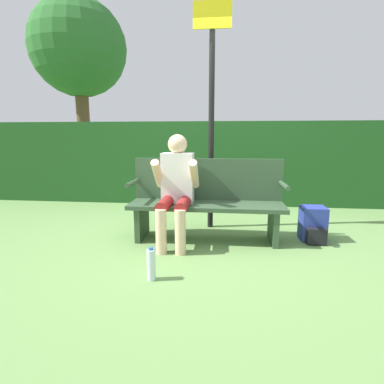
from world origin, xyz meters
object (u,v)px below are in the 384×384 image
at_px(signpost, 212,100).
at_px(parked_car, 327,149).
at_px(backpack, 313,225).
at_px(water_bottle, 151,264).
at_px(park_bench, 207,200).
at_px(tree, 79,50).
at_px(person_seated, 176,185).

distance_m(signpost, parked_car, 10.09).
xyz_separation_m(backpack, parked_car, (3.16, 9.44, 0.46)).
distance_m(backpack, water_bottle, 1.95).
bearing_deg(park_bench, tree, 128.71).
relative_size(signpost, tree, 0.60).
height_order(park_bench, parked_car, parked_car).
distance_m(person_seated, parked_car, 10.71).
xyz_separation_m(person_seated, backpack, (1.53, 0.19, -0.46)).
distance_m(backpack, parked_car, 9.97).
relative_size(park_bench, parked_car, 0.37).
bearing_deg(tree, backpack, -42.69).
relative_size(water_bottle, signpost, 0.10).
xyz_separation_m(person_seated, water_bottle, (-0.06, -0.95, -0.51)).
height_order(person_seated, backpack, person_seated).
bearing_deg(park_bench, signpost, 86.82).
bearing_deg(backpack, signpost, 161.87).
bearing_deg(park_bench, backpack, 1.85).
bearing_deg(backpack, park_bench, -178.15).
relative_size(water_bottle, tree, 0.06).
xyz_separation_m(backpack, water_bottle, (-1.59, -1.13, -0.05)).
bearing_deg(backpack, tree, 137.31).
bearing_deg(water_bottle, tree, 119.74).
bearing_deg(water_bottle, person_seated, 86.41).
relative_size(backpack, signpost, 0.14).
bearing_deg(water_bottle, signpost, 74.87).
bearing_deg(person_seated, water_bottle, -93.59).
height_order(person_seated, signpost, signpost).
relative_size(park_bench, backpack, 4.48).
height_order(parked_car, tree, tree).
xyz_separation_m(backpack, tree, (-4.72, 4.36, 3.13)).
distance_m(water_bottle, parked_car, 11.60).
height_order(signpost, tree, tree).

